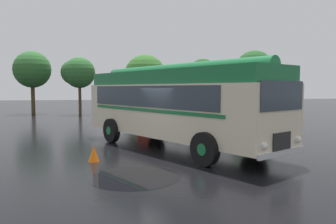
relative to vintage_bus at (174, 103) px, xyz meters
name	(u,v)px	position (x,y,z in m)	size (l,w,h in m)	color
ground_plane	(173,151)	(-0.14, -0.67, -1.89)	(120.00, 120.00, 0.00)	black
vintage_bus	(174,103)	(0.00, 0.00, 0.00)	(7.23, 9.93, 3.49)	beige
car_near_left	(145,110)	(-0.19, 11.96, -1.05)	(2.11, 4.28, 1.66)	maroon
car_mid_left	(185,109)	(3.01, 12.23, -1.05)	(2.26, 4.34, 1.66)	#B7BABF
tree_far_left	(32,70)	(-10.50, 20.20, 2.41)	(3.54, 3.54, 6.10)	#4C3823
tree_left_of_centre	(77,73)	(-6.06, 18.67, 2.08)	(3.21, 2.91, 5.43)	#4C3823
tree_centre	(145,75)	(0.39, 19.71, 1.94)	(4.18, 4.18, 5.87)	#4C3823
tree_right_of_centre	(203,73)	(6.10, 18.34, 2.09)	(2.99, 2.99, 5.42)	#4C3823
tree_far_right	(252,70)	(11.89, 19.94, 2.57)	(4.17, 4.05, 6.50)	#4C3823
traffic_cone	(94,154)	(-3.11, -2.13, -1.62)	(0.36, 0.36, 0.55)	orange
puddle_patch	(134,177)	(-1.85, -4.32, -1.89)	(2.54, 2.54, 0.01)	black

